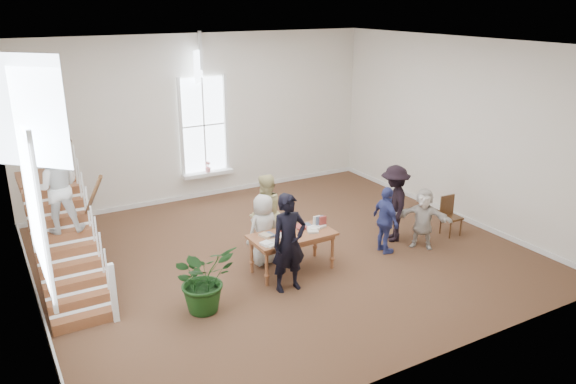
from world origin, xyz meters
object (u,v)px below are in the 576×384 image
person_yellow (265,214)px  woman_cluster_b (394,203)px  library_table (292,238)px  police_officer (289,243)px  woman_cluster_c (423,218)px  floor_plant (204,278)px  woman_cluster_a (386,220)px  elderly_woman (263,230)px  side_chair (449,213)px

person_yellow → woman_cluster_b: (2.87, -0.89, 0.01)m
library_table → woman_cluster_b: size_ratio=0.97×
library_table → police_officer: (-0.44, -0.65, 0.24)m
woman_cluster_c → floor_plant: 5.28m
woman_cluster_b → library_table: bearing=-55.5°
floor_plant → woman_cluster_a: bearing=4.2°
elderly_woman → floor_plant: 2.15m
library_table → woman_cluster_b: woman_cluster_b is taller
elderly_woman → person_yellow: size_ratio=0.86×
woman_cluster_b → floor_plant: bearing=-50.8°
person_yellow → police_officer: bearing=57.7°
police_officer → person_yellow: bearing=78.7°
person_yellow → floor_plant: 2.70m
library_table → person_yellow: bearing=91.9°
woman_cluster_a → woman_cluster_b: bearing=-47.2°
person_yellow → woman_cluster_a: (2.27, -1.34, -0.13)m
library_table → floor_plant: floor_plant is taller
library_table → woman_cluster_a: size_ratio=1.15×
library_table → woman_cluster_a: (2.23, -0.25, 0.03)m
woman_cluster_c → floor_plant: size_ratio=1.11×
elderly_woman → woman_cluster_c: bearing=154.4°
person_yellow → woman_cluster_a: size_ratio=1.17×
elderly_woman → police_officer: bearing=76.6°
woman_cluster_c → person_yellow: bearing=-157.4°
library_table → police_officer: police_officer is taller
woman_cluster_b → side_chair: (1.39, -0.38, -0.38)m
library_table → elderly_woman: bearing=119.5°
police_officer → woman_cluster_a: 2.71m
person_yellow → woman_cluster_a: person_yellow is taller
person_yellow → woman_cluster_c: person_yellow is taller
library_table → person_yellow: person_yellow is taller
woman_cluster_b → person_yellow: bearing=-76.9°
library_table → side_chair: side_chair is taller
elderly_woman → person_yellow: (0.30, 0.50, 0.13)m
library_table → side_chair: bearing=-2.7°
police_officer → woman_cluster_a: (2.67, 0.41, -0.21)m
woman_cluster_b → side_chair: bearing=104.9°
woman_cluster_b → side_chair: size_ratio=1.91×
woman_cluster_a → side_chair: bearing=-82.2°
elderly_woman → side_chair: 4.63m
woman_cluster_b → side_chair: woman_cluster_b is taller
person_yellow → woman_cluster_c: size_ratio=1.28×
floor_plant → police_officer: bearing=-2.9°
woman_cluster_b → woman_cluster_c: bearing=55.2°
police_officer → person_yellow: police_officer is taller
person_yellow → side_chair: bearing=143.8°
woman_cluster_b → elderly_woman: bearing=-66.7°
woman_cluster_b → floor_plant: (-4.98, -0.77, -0.27)m
person_yellow → woman_cluster_b: size_ratio=0.99×
woman_cluster_c → side_chair: bearing=62.2°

